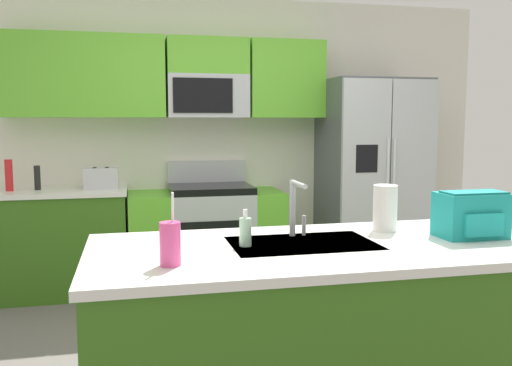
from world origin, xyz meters
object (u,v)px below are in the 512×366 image
pepper_mill (37,178)px  bottle_red (9,175)px  refrigerator (372,179)px  toaster (101,178)px  soap_dispenser (245,231)px  sink_faucet (295,203)px  drink_cup_pink (170,244)px  backpack (471,214)px  range_oven (207,236)px  paper_towel_roll (385,208)px

pepper_mill → bottle_red: bearing=-170.6°
refrigerator → bottle_red: size_ratio=7.16×
toaster → soap_dispenser: bearing=-72.1°
refrigerator → toaster: refrigerator is taller
toaster → sink_faucet: size_ratio=0.99×
refrigerator → drink_cup_pink: refrigerator is taller
refrigerator → sink_faucet: 2.61m
bottle_red → backpack: bottle_red is taller
backpack → range_oven: bearing=111.8°
drink_cup_pink → paper_towel_roll: 1.23m
drink_cup_pink → soap_dispenser: size_ratio=1.73×
range_oven → drink_cup_pink: (-0.50, -2.67, 0.55)m
range_oven → pepper_mill: 1.52m
bottle_red → pepper_mill: bearing=9.4°
pepper_mill → paper_towel_roll: bearing=-47.2°
pepper_mill → sink_faucet: bearing=-55.5°
drink_cup_pink → paper_towel_roll: drink_cup_pink is taller
bottle_red → drink_cup_pink: bearing=-66.9°
sink_faucet → paper_towel_roll: size_ratio=1.17×
toaster → paper_towel_roll: (1.54, -2.16, 0.03)m
toaster → backpack: size_ratio=0.88×
soap_dispenser → pepper_mill: bearing=117.9°
pepper_mill → paper_towel_roll: paper_towel_roll is taller
bottle_red → backpack: 3.55m
paper_towel_roll → backpack: (0.34, -0.24, -0.00)m
sink_faucet → range_oven: bearing=93.6°
soap_dispenser → toaster: bearing=107.9°
pepper_mill → paper_towel_roll: 3.02m
refrigerator → paper_towel_roll: 2.33m
refrigerator → sink_faucet: (-1.42, -2.18, 0.14)m
refrigerator → pepper_mill: refrigerator is taller
bottle_red → backpack: (2.60, -2.42, -0.01)m
toaster → soap_dispenser: 2.47m
range_oven → pepper_mill: size_ratio=6.74×
soap_dispenser → drink_cup_pink: bearing=-143.4°
sink_faucet → drink_cup_pink: drink_cup_pink is taller
range_oven → bottle_red: size_ratio=5.26×
toaster → backpack: bearing=-52.0°
sink_faucet → soap_dispenser: bearing=-153.1°
bottle_red → range_oven: bearing=1.3°
bottle_red → paper_towel_roll: 3.14m
range_oven → backpack: 2.71m
pepper_mill → toaster: bearing=-5.6°
soap_dispenser → refrigerator: bearing=53.9°
pepper_mill → backpack: (2.39, -2.45, 0.02)m
bottle_red → soap_dispenser: size_ratio=1.52×
refrigerator → backpack: size_ratio=5.78×
refrigerator → toaster: size_ratio=6.61×
paper_towel_roll → pepper_mill: bearing=132.8°
pepper_mill → range_oven: bearing=0.1°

